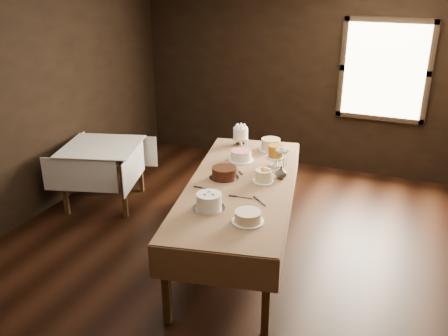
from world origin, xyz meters
TOP-DOWN VIEW (x-y plane):
  - floor at (0.00, 0.00)m, footprint 5.00×6.00m
  - wall_back at (0.00, 3.00)m, footprint 5.00×0.02m
  - wall_left at (-2.50, 0.00)m, footprint 0.02×6.00m
  - window at (1.30, 2.94)m, footprint 1.10×0.05m
  - display_table at (0.22, 0.12)m, footprint 1.60×2.91m
  - side_table at (-1.90, 0.59)m, footprint 1.19×1.19m
  - cake_meringue at (-0.21, 1.22)m, footprint 0.22×0.22m
  - cake_speckled at (0.20, 1.21)m, footprint 0.30×0.30m
  - cake_lattice at (-0.00, 0.72)m, footprint 0.31×0.31m
  - cake_caramel at (0.42, 0.70)m, footprint 0.23×0.23m
  - cake_chocolate at (0.02, 0.15)m, footprint 0.32×0.32m
  - cake_flowers at (0.44, 0.23)m, footprint 0.23×0.23m
  - cake_swirl at (0.17, -0.56)m, footprint 0.30×0.30m
  - cake_cream at (0.59, -0.66)m, footprint 0.33×0.33m
  - cake_server_a at (0.40, -0.21)m, footprint 0.24×0.05m
  - cake_server_b at (0.59, -0.26)m, footprint 0.20×0.18m
  - cake_server_c at (0.06, 0.43)m, footprint 0.18×0.20m
  - cake_server_d at (0.48, 0.54)m, footprint 0.17×0.21m
  - cake_server_e at (-0.02, -0.17)m, footprint 0.24×0.03m
  - flower_vase at (0.58, 0.39)m, footprint 0.18×0.18m
  - flower_bouquet at (0.58, 0.39)m, footprint 0.14×0.14m

SIDE VIEW (x-z plane):
  - floor at x=0.00m, z-range -0.01..0.01m
  - side_table at x=-1.90m, z-range 0.31..1.12m
  - display_table at x=0.22m, z-range 0.36..1.21m
  - cake_server_a at x=0.40m, z-range 0.85..0.86m
  - cake_server_b at x=0.59m, z-range 0.85..0.86m
  - cake_server_c at x=0.06m, z-range 0.85..0.86m
  - cake_server_d at x=0.48m, z-range 0.85..0.86m
  - cake_server_e at x=-0.02m, z-range 0.85..0.86m
  - cake_cream at x=0.59m, z-range 0.85..0.95m
  - cake_lattice at x=0.00m, z-range 0.85..0.96m
  - cake_chocolate at x=0.02m, z-range 0.85..0.97m
  - cake_flowers at x=0.44m, z-range 0.85..0.98m
  - cake_speckled at x=0.20m, z-range 0.85..0.99m
  - flower_vase at x=0.58m, z-range 0.85..0.99m
  - cake_swirl at x=0.17m, z-range 0.85..1.00m
  - cake_meringue at x=-0.21m, z-range 0.84..1.08m
  - cake_caramel at x=0.42m, z-range 0.83..1.10m
  - flower_bouquet at x=0.58m, z-range 1.01..1.21m
  - wall_back at x=0.00m, z-range 0.00..2.80m
  - wall_left at x=-2.50m, z-range 0.00..2.80m
  - window at x=1.30m, z-range 0.95..2.25m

